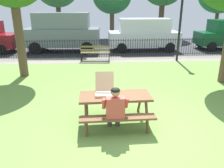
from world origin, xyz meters
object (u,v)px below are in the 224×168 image
park_bench_center (95,53)px  parked_car_left (63,31)px  lamp_post_walkway (181,15)px  adult_at_table (115,108)px  picnic_table_foreground (115,101)px  parked_car_center (144,34)px  pizza_box_open (105,89)px

park_bench_center → parked_car_left: bearing=126.4°
park_bench_center → lamp_post_walkway: size_ratio=0.41×
adult_at_table → park_bench_center: size_ratio=0.73×
park_bench_center → lamp_post_walkway: (4.50, -0.28, 2.01)m
picnic_table_foreground → parked_car_left: bearing=104.8°
adult_at_table → lamp_post_walkway: size_ratio=0.30×
adult_at_table → lamp_post_walkway: (4.03, 7.19, 1.76)m
lamp_post_walkway → parked_car_center: lamp_post_walkway is taller
park_bench_center → lamp_post_walkway: bearing=-3.5°
parked_car_center → park_bench_center: bearing=-139.1°
parked_car_center → picnic_table_foreground: bearing=-105.6°
picnic_table_foreground → parked_car_left: 10.13m
picnic_table_foreground → park_bench_center: 6.99m
lamp_post_walkway → parked_car_left: size_ratio=0.83×
pizza_box_open → park_bench_center: pizza_box_open is taller
parked_car_left → parked_car_center: size_ratio=1.04×
lamp_post_walkway → pizza_box_open: bearing=-123.0°
picnic_table_foreground → pizza_box_open: (-0.26, 0.16, 0.29)m
parked_car_left → parked_car_center: (5.30, 0.00, -0.21)m
park_bench_center → lamp_post_walkway: lamp_post_walkway is taller
pizza_box_open → park_bench_center: (-0.26, 6.80, -0.48)m
picnic_table_foreground → pizza_box_open: pizza_box_open is taller
adult_at_table → park_bench_center: bearing=93.6°
lamp_post_walkway → parked_car_center: bearing=112.4°
lamp_post_walkway → parked_car_left: lamp_post_walkway is taller
pizza_box_open → parked_car_left: parked_car_left is taller
picnic_table_foreground → parked_car_left: size_ratio=0.38×
pizza_box_open → parked_car_left: (-2.32, 9.60, 0.41)m
picnic_table_foreground → adult_at_table: size_ratio=1.54×
lamp_post_walkway → parked_car_center: 3.58m
park_bench_center → parked_car_center: bearing=40.9°
parked_car_center → pizza_box_open: bearing=-107.2°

